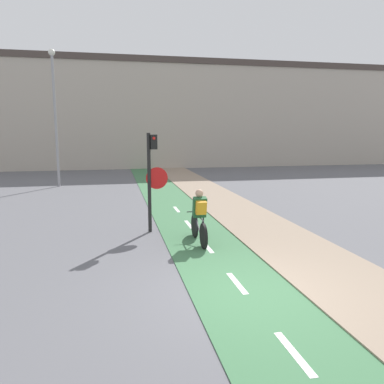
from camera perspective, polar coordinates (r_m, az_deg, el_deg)
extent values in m
plane|color=#5B5B60|center=(7.51, 8.11, -15.19)|extent=(120.00, 120.00, 0.00)
cube|color=#3D7047|center=(7.50, 8.11, -15.12)|extent=(2.11, 60.00, 0.02)
cube|color=white|center=(5.88, 15.29, -22.58)|extent=(0.12, 1.10, 0.00)
cube|color=white|center=(7.93, 6.86, -13.61)|extent=(0.12, 1.10, 0.00)
cube|color=white|center=(10.18, 2.32, -8.33)|extent=(0.12, 1.10, 0.00)
cube|color=white|center=(12.53, -0.48, -4.96)|extent=(0.12, 1.10, 0.00)
cube|color=white|center=(14.93, -2.37, -2.66)|extent=(0.12, 1.10, 0.00)
cube|color=gray|center=(8.49, 22.97, -12.71)|extent=(2.40, 60.00, 0.05)
cube|color=#B2A899|center=(33.87, -7.92, 11.17)|extent=(60.00, 5.00, 8.61)
cube|color=#473D38|center=(34.34, -8.10, 18.79)|extent=(60.00, 5.20, 0.50)
cylinder|color=black|center=(11.49, -6.52, 1.32)|extent=(0.11, 0.11, 3.05)
cube|color=black|center=(11.40, -5.86, 7.60)|extent=(0.20, 0.20, 0.44)
sphere|color=red|center=(11.29, -5.81, 8.14)|extent=(0.09, 0.09, 0.09)
cone|color=red|center=(11.49, -5.37, 2.11)|extent=(0.67, 0.01, 0.67)
cone|color=silver|center=(11.49, -5.37, 2.11)|extent=(0.60, 0.02, 0.60)
cylinder|color=gray|center=(22.40, -20.06, 9.96)|extent=(0.14, 0.14, 7.19)
sphere|color=silver|center=(22.79, -20.61, 19.30)|extent=(0.36, 0.36, 0.36)
cylinder|color=black|center=(10.00, 1.77, -6.74)|extent=(0.07, 0.69, 0.69)
cylinder|color=black|center=(11.06, 0.40, -5.17)|extent=(0.07, 0.69, 0.69)
cylinder|color=slate|center=(10.68, 0.80, -4.69)|extent=(0.04, 0.72, 0.43)
cylinder|color=slate|center=(10.18, 1.44, -5.29)|extent=(0.04, 0.38, 0.45)
cylinder|color=slate|center=(10.47, 1.01, -3.77)|extent=(0.04, 1.05, 0.07)
cylinder|color=slate|center=(10.20, 1.49, -6.46)|extent=(0.04, 0.43, 0.05)
cylinder|color=black|center=(10.96, 0.40, -3.01)|extent=(0.46, 0.03, 0.03)
cube|color=#235B33|center=(10.28, 1.17, -2.31)|extent=(0.36, 0.31, 0.59)
sphere|color=tan|center=(10.25, 1.13, -0.19)|extent=(0.22, 0.22, 0.22)
cylinder|color=#232328|center=(10.33, 0.66, -4.79)|extent=(0.04, 0.07, 0.43)
cylinder|color=#232328|center=(10.37, 1.74, -4.73)|extent=(0.04, 0.07, 0.43)
cube|color=orange|center=(10.11, 1.40, -2.40)|extent=(0.28, 0.23, 0.39)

